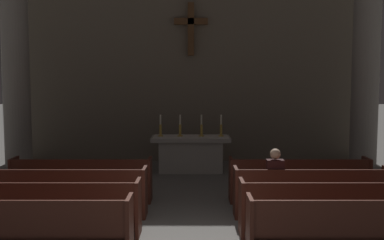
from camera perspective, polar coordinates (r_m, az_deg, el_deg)
pew_left_row_1 at (r=7.11m, az=-19.61°, el=-12.71°), size 2.96×0.50×0.95m
pew_left_row_2 at (r=8.07m, az=-17.03°, el=-10.47°), size 2.96×0.50×0.95m
pew_left_row_3 at (r=9.06m, az=-15.03°, el=-8.70°), size 2.96×0.50×0.95m
pew_left_row_4 at (r=10.06m, az=-13.44°, el=-7.27°), size 2.96×0.50×0.95m
pew_right_row_1 at (r=7.09m, az=19.41°, el=-12.77°), size 2.96×0.50×0.95m
pew_right_row_2 at (r=8.05m, az=16.89°, el=-10.51°), size 2.96×0.50×0.95m
pew_right_row_3 at (r=9.04m, az=14.94°, el=-8.73°), size 2.96×0.50×0.95m
pew_right_row_4 at (r=10.04m, az=13.39°, el=-7.29°), size 2.96×0.50×0.95m
column_left_second at (r=13.40m, az=-21.03°, el=7.10°), size 1.09×1.09×6.46m
column_right_second at (r=13.37m, az=21.11°, el=7.10°), size 1.09×1.09×6.46m
altar at (r=12.86m, az=0.02°, el=-4.15°), size 2.20×0.90×1.01m
candlestick_outer_left at (r=12.80m, az=-3.79°, el=-1.19°), size 0.16×0.16×0.61m
candlestick_inner_left at (r=12.78m, az=-1.33°, el=-1.19°), size 0.16×0.16×0.61m
candlestick_inner_right at (r=12.78m, az=1.37°, el=-1.19°), size 0.16×0.16×0.61m
candlestick_outer_right at (r=12.80m, az=3.83°, el=-1.19°), size 0.16×0.16×0.61m
apse_with_cross at (r=14.57m, az=0.04°, el=9.71°), size 10.71×0.44×7.53m
lone_worshipper at (r=8.87m, az=10.41°, el=-7.47°), size 0.32×0.43×1.32m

